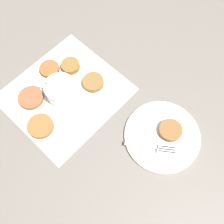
# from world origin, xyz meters

# --- Properties ---
(ground_plane) EXTENTS (4.00, 4.00, 0.00)m
(ground_plane) POSITION_xyz_m (0.00, 0.00, 0.00)
(ground_plane) COLOR #605B56
(napkin) EXTENTS (0.36, 0.33, 0.00)m
(napkin) POSITION_xyz_m (-0.03, -0.01, 0.00)
(napkin) COLOR silver
(napkin) RESTS_ON ground_plane
(sauce_bowl) EXTENTS (0.10, 0.10, 0.11)m
(sauce_bowl) POSITION_xyz_m (-0.04, -0.01, 0.03)
(sauce_bowl) COLOR white
(sauce_bowl) RESTS_ON napkin
(fritter_0) EXTENTS (0.07, 0.07, 0.02)m
(fritter_0) POSITION_xyz_m (0.06, -0.05, 0.01)
(fritter_0) COLOR brown
(fritter_0) RESTS_ON napkin
(fritter_1) EXTENTS (0.08, 0.08, 0.02)m
(fritter_1) POSITION_xyz_m (-0.16, -0.04, 0.01)
(fritter_1) COLOR brown
(fritter_1) RESTS_ON napkin
(fritter_2) EXTENTS (0.07, 0.07, 0.01)m
(fritter_2) POSITION_xyz_m (0.00, 0.09, 0.01)
(fritter_2) COLOR brown
(fritter_2) RESTS_ON napkin
(fritter_3) EXTENTS (0.08, 0.08, 0.01)m
(fritter_3) POSITION_xyz_m (-0.11, 0.06, 0.01)
(fritter_3) COLOR brown
(fritter_3) RESTS_ON napkin
(fritter_4) EXTENTS (0.06, 0.06, 0.02)m
(fritter_4) POSITION_xyz_m (0.05, 0.05, 0.01)
(fritter_4) COLOR brown
(fritter_4) RESTS_ON napkin
(serving_plate) EXTENTS (0.23, 0.23, 0.02)m
(serving_plate) POSITION_xyz_m (0.07, -0.33, 0.01)
(serving_plate) COLOR white
(serving_plate) RESTS_ON ground_plane
(fritter_on_plate) EXTENTS (0.07, 0.07, 0.01)m
(fritter_on_plate) POSITION_xyz_m (0.09, -0.34, 0.02)
(fritter_on_plate) COLOR brown
(fritter_on_plate) RESTS_ON serving_plate
(fork) EXTENTS (0.11, 0.14, 0.00)m
(fork) POSITION_xyz_m (0.02, -0.34, 0.02)
(fork) COLOR silver
(fork) RESTS_ON serving_plate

